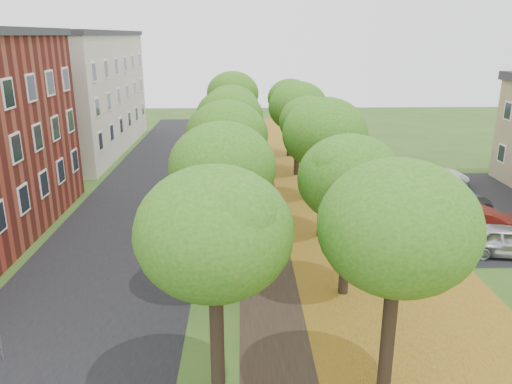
{
  "coord_description": "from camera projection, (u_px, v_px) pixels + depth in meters",
  "views": [
    {
      "loc": [
        -1.46,
        -12.03,
        10.02
      ],
      "look_at": [
        -0.78,
        11.79,
        2.5
      ],
      "focal_mm": 35.0,
      "sensor_mm": 36.0,
      "label": 1
    }
  ],
  "objects": [
    {
      "name": "car_red",
      "position": [
        483.0,
        222.0,
        25.79
      ],
      "size": [
        4.85,
        2.51,
        1.52
      ],
      "primitive_type": "imported",
      "rotation": [
        0.0,
        0.0,
        1.37
      ],
      "color": "maroon",
      "rests_on": "ground"
    },
    {
      "name": "car_silver",
      "position": [
        506.0,
        240.0,
        23.56
      ],
      "size": [
        4.64,
        2.52,
        1.5
      ],
      "primitive_type": "imported",
      "rotation": [
        0.0,
        0.0,
        1.39
      ],
      "color": "#B2B2B7",
      "rests_on": "ground"
    },
    {
      "name": "car_white",
      "position": [
        432.0,
        175.0,
        34.88
      ],
      "size": [
        5.3,
        3.18,
        1.38
      ],
      "primitive_type": "imported",
      "rotation": [
        0.0,
        0.0,
        1.38
      ],
      "color": "silver",
      "rests_on": "ground"
    },
    {
      "name": "parking_lot",
      "position": [
        490.0,
        208.0,
        30.14
      ],
      "size": [
        9.0,
        16.0,
        0.01
      ],
      "primitive_type": "cube",
      "color": "black",
      "rests_on": "ground"
    },
    {
      "name": "footpath",
      "position": [
        268.0,
        216.0,
        28.82
      ],
      "size": [
        3.2,
        70.0,
        0.01
      ],
      "primitive_type": "cube",
      "color": "black",
      "rests_on": "ground"
    },
    {
      "name": "tree_row_west",
      "position": [
        228.0,
        131.0,
        27.26
      ],
      "size": [
        4.0,
        34.0,
        6.74
      ],
      "color": "black",
      "rests_on": "ground"
    },
    {
      "name": "car_grey",
      "position": [
        453.0,
        200.0,
        29.53
      ],
      "size": [
        4.74,
        1.95,
        1.37
      ],
      "primitive_type": "imported",
      "rotation": [
        0.0,
        0.0,
        1.56
      ],
      "color": "#333439",
      "rests_on": "ground"
    },
    {
      "name": "street_asphalt",
      "position": [
        138.0,
        218.0,
        28.62
      ],
      "size": [
        8.0,
        70.0,
        0.01
      ],
      "primitive_type": "cube",
      "color": "black",
      "rests_on": "ground"
    },
    {
      "name": "building_cream",
      "position": [
        65.0,
        92.0,
        43.95
      ],
      "size": [
        10.3,
        20.3,
        10.4
      ],
      "color": "beige",
      "rests_on": "ground"
    },
    {
      "name": "tree_row_east",
      "position": [
        316.0,
        131.0,
        27.39
      ],
      "size": [
        4.0,
        34.0,
        6.74
      ],
      "color": "black",
      "rests_on": "ground"
    },
    {
      "name": "leaf_verge",
      "position": [
        354.0,
        215.0,
        28.96
      ],
      "size": [
        7.5,
        70.0,
        0.01
      ],
      "primitive_type": "cube",
      "color": "#9F741D",
      "rests_on": "ground"
    }
  ]
}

